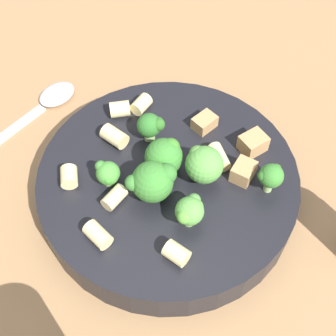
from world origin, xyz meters
TOP-DOWN VIEW (x-y plane):
  - ground_plane at (0.00, 0.00)m, footprint 2.00×2.00m
  - pasta_bowl at (0.00, 0.00)m, footprint 0.26×0.26m
  - broccoli_floret_0 at (-0.03, -0.05)m, footprint 0.03×0.02m
  - broccoli_floret_1 at (0.01, -0.03)m, footprint 0.04×0.05m
  - broccoli_floret_2 at (-0.05, 0.02)m, footprint 0.03×0.03m
  - broccoli_floret_3 at (-0.01, -0.00)m, footprint 0.04×0.04m
  - broccoli_floret_4 at (0.05, -0.02)m, footprint 0.03×0.03m
  - broccoli_floret_5 at (0.03, 0.02)m, footprint 0.04×0.04m
  - broccoli_floret_6 at (0.08, 0.06)m, footprint 0.02×0.03m
  - rigatoni_0 at (-0.10, 0.01)m, footprint 0.03×0.03m
  - rigatoni_1 at (-0.01, -0.06)m, footprint 0.02×0.03m
  - rigatoni_2 at (-0.06, -0.08)m, footprint 0.03×0.02m
  - rigatoni_3 at (0.07, -0.05)m, footprint 0.02×0.02m
  - rigatoni_4 at (-0.09, 0.04)m, footprint 0.02×0.03m
  - rigatoni_5 at (-0.07, -0.01)m, footprint 0.03×0.02m
  - rigatoni_6 at (0.02, 0.05)m, footprint 0.03×0.03m
  - rigatoni_7 at (0.01, -0.10)m, footprint 0.03×0.02m
  - chicken_chunk_0 at (-0.02, 0.07)m, footprint 0.02×0.02m
  - chicken_chunk_1 at (0.05, 0.05)m, footprint 0.03×0.03m
  - chicken_chunk_2 at (0.03, 0.09)m, footprint 0.02×0.03m
  - spoon at (-0.20, -0.03)m, footprint 0.05×0.15m

SIDE VIEW (x-z plane):
  - ground_plane at x=0.00m, z-range 0.00..0.00m
  - spoon at x=-0.20m, z-range 0.00..0.01m
  - pasta_bowl at x=0.00m, z-range 0.00..0.04m
  - chicken_chunk_0 at x=-0.02m, z-range 0.04..0.05m
  - rigatoni_1 at x=-0.01m, z-range 0.04..0.05m
  - rigatoni_6 at x=0.02m, z-range 0.04..0.05m
  - rigatoni_7 at x=0.01m, z-range 0.04..0.05m
  - rigatoni_4 at x=-0.09m, z-range 0.04..0.05m
  - rigatoni_3 at x=0.07m, z-range 0.04..0.06m
  - rigatoni_2 at x=-0.06m, z-range 0.04..0.06m
  - rigatoni_5 at x=-0.07m, z-range 0.04..0.06m
  - rigatoni_0 at x=-0.10m, z-range 0.04..0.06m
  - chicken_chunk_1 at x=0.05m, z-range 0.04..0.06m
  - chicken_chunk_2 at x=0.03m, z-range 0.04..0.06m
  - broccoli_floret_0 at x=-0.03m, z-range 0.04..0.07m
  - broccoli_floret_2 at x=-0.05m, z-range 0.04..0.08m
  - broccoli_floret_4 at x=0.05m, z-range 0.04..0.08m
  - broccoli_floret_6 at x=0.08m, z-range 0.04..0.08m
  - broccoli_floret_3 at x=-0.01m, z-range 0.04..0.08m
  - broccoli_floret_1 at x=0.01m, z-range 0.04..0.09m
  - broccoli_floret_5 at x=0.03m, z-range 0.04..0.09m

